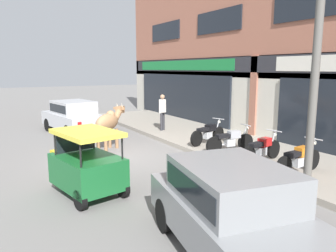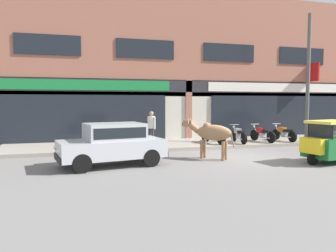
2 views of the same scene
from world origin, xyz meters
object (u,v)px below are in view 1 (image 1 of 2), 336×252
Objects in this scene: auto_rickshaw at (86,167)px; motorcycle_1 at (230,140)px; motorcycle_2 at (262,149)px; car_0 at (73,115)px; pedestrian at (162,108)px; utility_pole at (317,46)px; motorcycle_3 at (299,159)px; cow at (109,122)px; motorcycle_0 at (208,133)px; car_1 at (233,207)px.

motorcycle_1 is (-0.88, 5.07, -0.11)m from auto_rickshaw.
auto_rickshaw is 1.17× the size of motorcycle_2.
motorcycle_2 is (7.98, 3.52, -0.27)m from car_0.
car_0 is 7.49m from motorcycle_1.
utility_pole is (7.94, -0.58, 2.22)m from pedestrian.
motorcycle_1 is 1.37m from motorcycle_2.
auto_rickshaw is at bearing -42.89° from pedestrian.
car_0 is 7.67m from auto_rickshaw.
motorcycle_3 is 0.28× the size of utility_pole.
cow is 4.19m from auto_rickshaw.
cow is at bearing -62.07° from pedestrian.
utility_pole is at bearing -41.67° from motorcycle_3.
auto_rickshaw is at bearing -66.62° from motorcycle_0.
car_0 is 2.37× the size of pedestrian.
pedestrian is at bearing 117.93° from cow.
cow reaches higher than motorcycle_1.
utility_pole is (-1.10, 3.19, 2.55)m from car_1.
auto_rickshaw is (3.73, -1.89, -0.35)m from cow.
car_0 is 2.10× the size of motorcycle_2.
car_0 is 10.77m from utility_pole.
pedestrian is at bearing 175.84° from utility_pole.
car_1 is 2.10× the size of motorcycle_1.
utility_pole reaches higher than motorcycle_3.
motorcycle_3 is at bearing 138.33° from utility_pole.
pedestrian reaches higher than cow.
utility_pole is at bearing 59.69° from auto_rickshaw.
car_0 is (-3.77, -0.32, -0.19)m from cow.
car_1 is at bearing -33.72° from motorcycle_0.
auto_rickshaw is 1.19× the size of motorcycle_0.
car_0 is 11.18m from car_1.
motorcycle_1 is at bearing -3.66° from motorcycle_0.
car_1 is 0.59× the size of utility_pole.
cow is 4.29m from motorcycle_1.
pedestrian is (-9.04, 3.77, 0.33)m from car_1.
car_1 is 2.10× the size of motorcycle_3.
motorcycle_2 is at bearing 1.10° from pedestrian.
motorcycle_1 is 1.00× the size of motorcycle_3.
car_1 is at bearing 18.30° from auto_rickshaw.
utility_pole is (10.08, 2.83, 2.55)m from car_0.
motorcycle_3 is (2.65, 0.06, 0.00)m from motorcycle_1.
cow is 0.95× the size of motorcycle_2.
motorcycle_3 is at bearing 1.27° from motorcycle_1.
car_0 is 8.73m from motorcycle_2.
utility_pole is (2.58, 4.41, 2.70)m from auto_rickshaw.
motorcycle_1 is 0.28× the size of utility_pole.
motorcycle_3 is 7.16m from pedestrian.
auto_rickshaw is 5.78m from utility_pole.
motorcycle_3 is at bearing 1.36° from motorcycle_2.
utility_pole is (3.46, -0.66, 2.82)m from motorcycle_1.
car_0 is at bearing -156.21° from motorcycle_2.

